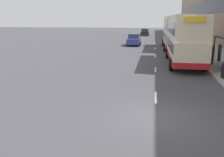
# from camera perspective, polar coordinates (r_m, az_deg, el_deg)

# --- Properties ---
(ground_plane) EXTENTS (220.00, 220.00, 0.00)m
(ground_plane) POSITION_cam_1_polar(r_m,az_deg,el_deg) (10.59, 10.02, -8.81)
(ground_plane) COLOR #424247
(pavement) EXTENTS (5.00, 93.00, 0.14)m
(pavement) POSITION_cam_1_polar(r_m,az_deg,el_deg) (48.93, 17.56, 8.23)
(pavement) COLOR #A39E93
(pavement) RESTS_ON ground_plane
(terrace_facade) EXTENTS (3.10, 93.00, 13.79)m
(terrace_facade) POSITION_cam_1_polar(r_m,az_deg,el_deg) (49.57, 22.88, 15.79)
(terrace_facade) COLOR #9E846B
(terrace_facade) RESTS_ON ground_plane
(lane_mark_0) EXTENTS (0.12, 2.00, 0.01)m
(lane_mark_0) POSITION_cam_1_polar(r_m,az_deg,el_deg) (13.23, 9.97, -4.22)
(lane_mark_0) COLOR silver
(lane_mark_0) RESTS_ON ground_plane
(lane_mark_1) EXTENTS (0.12, 2.00, 0.01)m
(lane_mark_1) POSITION_cam_1_polar(r_m,az_deg,el_deg) (20.47, 9.91, 2.05)
(lane_mark_1) COLOR silver
(lane_mark_1) RESTS_ON ground_plane
(lane_mark_2) EXTENTS (0.12, 2.00, 0.01)m
(lane_mark_2) POSITION_cam_1_polar(r_m,az_deg,el_deg) (27.83, 9.88, 5.03)
(lane_mark_2) COLOR silver
(lane_mark_2) RESTS_ON ground_plane
(lane_mark_3) EXTENTS (0.12, 2.00, 0.01)m
(lane_mark_3) POSITION_cam_1_polar(r_m,az_deg,el_deg) (35.23, 9.86, 6.76)
(lane_mark_3) COLOR silver
(lane_mark_3) RESTS_ON ground_plane
(lane_mark_4) EXTENTS (0.12, 2.00, 0.01)m
(lane_mark_4) POSITION_cam_1_polar(r_m,az_deg,el_deg) (42.66, 9.85, 7.89)
(lane_mark_4) COLOR silver
(lane_mark_4) RESTS_ON ground_plane
(double_decker_bus_near) EXTENTS (2.85, 10.13, 4.30)m
(double_decker_bus_near) POSITION_cam_1_polar(r_m,az_deg,el_deg) (23.25, 16.30, 8.73)
(double_decker_bus_near) COLOR beige
(double_decker_bus_near) RESTS_ON ground_plane
(double_decker_bus_ahead) EXTENTS (2.85, 10.87, 4.30)m
(double_decker_bus_ahead) POSITION_cam_1_polar(r_m,az_deg,el_deg) (35.44, 14.03, 10.30)
(double_decker_bus_ahead) COLOR beige
(double_decker_bus_ahead) RESTS_ON ground_plane
(car_0) EXTENTS (2.02, 3.88, 1.70)m
(car_0) POSITION_cam_1_polar(r_m,az_deg,el_deg) (62.61, 7.51, 10.44)
(car_0) COLOR black
(car_0) RESTS_ON ground_plane
(car_1) EXTENTS (2.03, 4.55, 1.79)m
(car_1) POSITION_cam_1_polar(r_m,az_deg,el_deg) (38.95, 5.02, 8.82)
(car_1) COLOR navy
(car_1) RESTS_ON ground_plane
(pedestrian_at_shelter) EXTENTS (0.34, 0.34, 1.72)m
(pedestrian_at_shelter) POSITION_cam_1_polar(r_m,az_deg,el_deg) (25.26, 23.38, 5.61)
(pedestrian_at_shelter) COLOR #23232D
(pedestrian_at_shelter) RESTS_ON ground_plane
(pedestrian_2) EXTENTS (0.34, 0.34, 1.73)m
(pedestrian_2) POSITION_cam_1_polar(r_m,az_deg,el_deg) (23.56, 21.97, 5.26)
(pedestrian_2) COLOR #23232D
(pedestrian_2) RESTS_ON ground_plane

